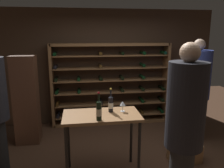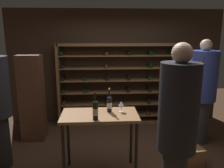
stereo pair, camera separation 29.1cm
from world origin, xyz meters
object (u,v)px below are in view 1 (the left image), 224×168
object	(u,v)px
wine_rack	(111,85)
wine_bottle_red_label	(99,110)
wine_bottle_gold_foil	(111,104)
wine_glass_stemmed_left	(123,104)
tasting_table	(102,122)
person_guest_khaki	(196,86)
person_host_in_suit	(185,125)
display_cabinet	(26,100)
wine_crate	(185,153)

from	to	relation	value
wine_rack	wine_bottle_red_label	world-z (taller)	wine_rack
wine_bottle_gold_foil	wine_glass_stemmed_left	world-z (taller)	wine_bottle_gold_foil
tasting_table	person_guest_khaki	size ratio (longest dim) A/B	0.55
wine_rack	person_host_in_suit	size ratio (longest dim) A/B	1.35
tasting_table	display_cabinet	bearing A→B (deg)	136.47
person_guest_khaki	display_cabinet	world-z (taller)	person_guest_khaki
wine_rack	display_cabinet	bearing A→B (deg)	-157.36
person_guest_khaki	display_cabinet	size ratio (longest dim) A/B	1.17
wine_bottle_red_label	wine_crate	bearing A→B (deg)	14.05
tasting_table	wine_bottle_red_label	world-z (taller)	wine_bottle_red_label
wine_bottle_red_label	wine_glass_stemmed_left	bearing A→B (deg)	38.47
wine_crate	person_guest_khaki	bearing A→B (deg)	54.99
display_cabinet	wine_glass_stemmed_left	distance (m)	2.05
display_cabinet	wine_bottle_gold_foil	world-z (taller)	display_cabinet
wine_bottle_gold_foil	wine_bottle_red_label	bearing A→B (deg)	-123.34
tasting_table	wine_bottle_gold_foil	world-z (taller)	wine_bottle_gold_foil
wine_bottle_red_label	person_host_in_suit	bearing A→B (deg)	-37.70
person_host_in_suit	wine_crate	world-z (taller)	person_host_in_suit
display_cabinet	wine_bottle_red_label	bearing A→B (deg)	-49.50
person_host_in_suit	wine_bottle_red_label	xyz separation A→B (m)	(-0.88, 0.68, -0.02)
wine_rack	wine_bottle_red_label	size ratio (longest dim) A/B	6.96
tasting_table	wine_glass_stemmed_left	bearing A→B (deg)	13.43
person_host_in_suit	wine_glass_stemmed_left	xyz separation A→B (m)	(-0.50, 0.98, -0.04)
wine_bottle_red_label	tasting_table	bearing A→B (deg)	75.68
display_cabinet	wine_bottle_red_label	world-z (taller)	display_cabinet
wine_glass_stemmed_left	person_guest_khaki	bearing A→B (deg)	27.39
wine_rack	person_host_in_suit	distance (m)	2.93
tasting_table	wine_glass_stemmed_left	xyz separation A→B (m)	(0.32, 0.08, 0.24)
wine_bottle_red_label	wine_rack	bearing A→B (deg)	77.78
person_host_in_suit	wine_crate	xyz separation A→B (m)	(0.58, 1.05, -0.97)
wine_rack	wine_bottle_red_label	bearing A→B (deg)	-102.22
wine_crate	person_host_in_suit	bearing A→B (deg)	-119.19
wine_glass_stemmed_left	person_host_in_suit	bearing A→B (deg)	-63.11
wine_crate	wine_bottle_gold_foil	world-z (taller)	wine_bottle_gold_foil
person_guest_khaki	wine_crate	distance (m)	1.35
wine_glass_stemmed_left	wine_crate	bearing A→B (deg)	3.35
wine_rack	display_cabinet	size ratio (longest dim) A/B	1.59
tasting_table	wine_bottle_red_label	size ratio (longest dim) A/B	2.83
tasting_table	person_host_in_suit	distance (m)	1.26
wine_rack	person_guest_khaki	distance (m)	1.88
person_guest_khaki	wine_glass_stemmed_left	world-z (taller)	person_guest_khaki
wine_rack	wine_bottle_gold_foil	xyz separation A→B (m)	(-0.28, -1.91, 0.15)
person_guest_khaki	wine_bottle_red_label	world-z (taller)	person_guest_khaki
wine_glass_stemmed_left	wine_rack	bearing A→B (deg)	87.03
person_guest_khaki	wine_crate	xyz separation A→B (m)	(-0.55, -0.78, -0.95)
person_guest_khaki	wine_bottle_red_label	size ratio (longest dim) A/B	5.11
display_cabinet	wine_bottle_red_label	size ratio (longest dim) A/B	4.36
wine_rack	tasting_table	world-z (taller)	wine_rack
person_guest_khaki	display_cabinet	bearing A→B (deg)	140.51
tasting_table	person_guest_khaki	bearing A→B (deg)	25.26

